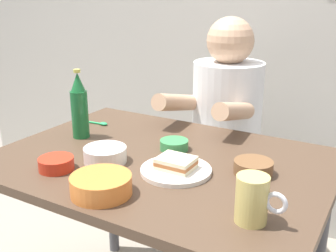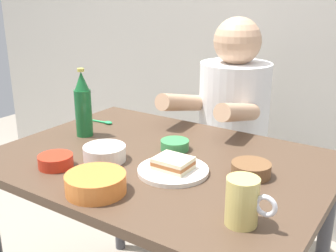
{
  "view_description": "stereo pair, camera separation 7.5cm",
  "coord_description": "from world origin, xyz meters",
  "views": [
    {
      "loc": [
        0.66,
        -1.07,
        1.27
      ],
      "look_at": [
        0.0,
        0.05,
        0.84
      ],
      "focal_mm": 43.49,
      "sensor_mm": 36.0,
      "label": 1
    },
    {
      "loc": [
        0.72,
        -1.03,
        1.27
      ],
      "look_at": [
        0.0,
        0.05,
        0.84
      ],
      "focal_mm": 43.49,
      "sensor_mm": 36.0,
      "label": 2
    }
  ],
  "objects": [
    {
      "name": "plate_orange",
      "position": [
        0.1,
        -0.07,
        0.75
      ],
      "size": [
        0.22,
        0.22,
        0.01
      ],
      "primitive_type": "cylinder",
      "color": "silver",
      "rests_on": "dining_table"
    },
    {
      "name": "person_seated",
      "position": [
        -0.02,
        0.62,
        0.77
      ],
      "size": [
        0.33,
        0.56,
        0.72
      ],
      "color": "white",
      "rests_on": "stool"
    },
    {
      "name": "beer_mug",
      "position": [
        0.39,
        -0.22,
        0.8
      ],
      "size": [
        0.13,
        0.08,
        0.12
      ],
      "color": "#D1BC66",
      "rests_on": "dining_table"
    },
    {
      "name": "dip_bowl_green",
      "position": [
        0.0,
        0.09,
        0.76
      ],
      "size": [
        0.1,
        0.1,
        0.03
      ],
      "color": "#388C4C",
      "rests_on": "dining_table"
    },
    {
      "name": "sauce_bowl_chili",
      "position": [
        -0.24,
        -0.24,
        0.76
      ],
      "size": [
        0.11,
        0.11,
        0.04
      ],
      "color": "red",
      "rests_on": "dining_table"
    },
    {
      "name": "dining_table",
      "position": [
        0.0,
        0.0,
        0.65
      ],
      "size": [
        1.1,
        0.8,
        0.74
      ],
      "color": "#4C3828",
      "rests_on": "ground"
    },
    {
      "name": "soup_bowl_orange",
      "position": [
        -0.01,
        -0.3,
        0.77
      ],
      "size": [
        0.17,
        0.17,
        0.05
      ],
      "color": "orange",
      "rests_on": "dining_table"
    },
    {
      "name": "stool",
      "position": [
        -0.02,
        0.63,
        0.35
      ],
      "size": [
        0.34,
        0.34,
        0.45
      ],
      "color": "#4C4C51",
      "rests_on": "ground"
    },
    {
      "name": "sandwich",
      "position": [
        0.1,
        -0.07,
        0.77
      ],
      "size": [
        0.11,
        0.09,
        0.04
      ],
      "color": "beige",
      "rests_on": "plate_orange"
    },
    {
      "name": "spoon",
      "position": [
        -0.41,
        0.18,
        0.75
      ],
      "size": [
        0.13,
        0.03,
        0.01
      ],
      "color": "#26A559",
      "rests_on": "dining_table"
    },
    {
      "name": "condiment_bowl_brown",
      "position": [
        0.31,
        0.04,
        0.76
      ],
      "size": [
        0.12,
        0.12,
        0.04
      ],
      "color": "brown",
      "rests_on": "dining_table"
    },
    {
      "name": "rice_bowl_white",
      "position": [
        -0.14,
        -0.11,
        0.77
      ],
      "size": [
        0.14,
        0.14,
        0.05
      ],
      "color": "silver",
      "rests_on": "dining_table"
    },
    {
      "name": "beer_bottle",
      "position": [
        -0.37,
        0.03,
        0.86
      ],
      "size": [
        0.06,
        0.06,
        0.26
      ],
      "color": "#19602D",
      "rests_on": "dining_table"
    }
  ]
}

